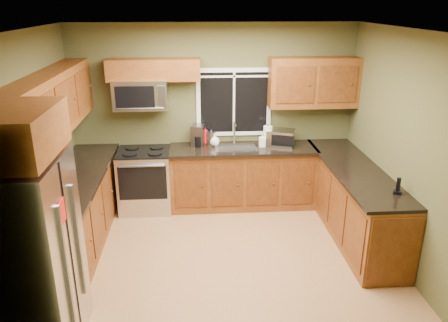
{
  "coord_description": "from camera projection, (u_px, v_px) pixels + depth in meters",
  "views": [
    {
      "loc": [
        -0.3,
        -4.61,
        2.98
      ],
      "look_at": [
        0.05,
        0.35,
        1.15
      ],
      "focal_mm": 35.0,
      "sensor_mm": 36.0,
      "label": 1
    }
  ],
  "objects": [
    {
      "name": "floor",
      "position": [
        222.0,
        259.0,
        5.36
      ],
      "size": [
        4.2,
        4.2,
        0.0
      ],
      "primitive_type": "plane",
      "color": "#A07246",
      "rests_on": "ground"
    },
    {
      "name": "ceiling",
      "position": [
        222.0,
        30.0,
        4.43
      ],
      "size": [
        4.2,
        4.2,
        0.0
      ],
      "primitive_type": "plane",
      "rotation": [
        3.14,
        0.0,
        0.0
      ],
      "color": "white",
      "rests_on": "back_wall"
    },
    {
      "name": "back_wall",
      "position": [
        214.0,
        116.0,
        6.58
      ],
      "size": [
        4.2,
        0.0,
        4.2
      ],
      "primitive_type": "plane",
      "rotation": [
        1.57,
        0.0,
        0.0
      ],
      "color": "#4D4E2A",
      "rests_on": "ground"
    },
    {
      "name": "front_wall",
      "position": [
        238.0,
        236.0,
        3.21
      ],
      "size": [
        4.2,
        0.0,
        4.2
      ],
      "primitive_type": "plane",
      "rotation": [
        -1.57,
        0.0,
        0.0
      ],
      "color": "#4D4E2A",
      "rests_on": "ground"
    },
    {
      "name": "left_wall",
      "position": [
        30.0,
        160.0,
        4.76
      ],
      "size": [
        0.0,
        3.6,
        3.6
      ],
      "primitive_type": "plane",
      "rotation": [
        1.57,
        0.0,
        1.57
      ],
      "color": "#4D4E2A",
      "rests_on": "ground"
    },
    {
      "name": "right_wall",
      "position": [
        403.0,
        151.0,
        5.04
      ],
      "size": [
        0.0,
        3.6,
        3.6
      ],
      "primitive_type": "plane",
      "rotation": [
        1.57,
        0.0,
        -1.57
      ],
      "color": "#4D4E2A",
      "rests_on": "ground"
    },
    {
      "name": "window",
      "position": [
        234.0,
        102.0,
        6.52
      ],
      "size": [
        1.12,
        0.03,
        1.02
      ],
      "color": "white",
      "rests_on": "back_wall"
    },
    {
      "name": "base_cabinets_left",
      "position": [
        78.0,
        213.0,
        5.53
      ],
      "size": [
        0.6,
        2.65,
        0.9
      ],
      "primitive_type": "cube",
      "color": "brown",
      "rests_on": "ground"
    },
    {
      "name": "countertop_left",
      "position": [
        76.0,
        179.0,
        5.37
      ],
      "size": [
        0.65,
        2.65,
        0.04
      ],
      "primitive_type": "cube",
      "color": "black",
      "rests_on": "base_cabinets_left"
    },
    {
      "name": "base_cabinets_back",
      "position": [
        243.0,
        177.0,
        6.64
      ],
      "size": [
        2.17,
        0.6,
        0.9
      ],
      "primitive_type": "cube",
      "color": "brown",
      "rests_on": "ground"
    },
    {
      "name": "countertop_back",
      "position": [
        243.0,
        149.0,
        6.45
      ],
      "size": [
        2.17,
        0.65,
        0.04
      ],
      "primitive_type": "cube",
      "color": "black",
      "rests_on": "base_cabinets_back"
    },
    {
      "name": "base_cabinets_peninsula",
      "position": [
        353.0,
        202.0,
        5.84
      ],
      "size": [
        0.6,
        2.52,
        0.9
      ],
      "color": "brown",
      "rests_on": "ground"
    },
    {
      "name": "countertop_peninsula",
      "position": [
        355.0,
        169.0,
        5.68
      ],
      "size": [
        0.65,
        2.5,
        0.04
      ],
      "primitive_type": "cube",
      "color": "black",
      "rests_on": "base_cabinets_peninsula"
    },
    {
      "name": "upper_cabinets_left",
      "position": [
        52.0,
        104.0,
        5.04
      ],
      "size": [
        0.33,
        2.65,
        0.72
      ],
      "primitive_type": "cube",
      "color": "brown",
      "rests_on": "left_wall"
    },
    {
      "name": "upper_cabinets_back_left",
      "position": [
        154.0,
        70.0,
        6.12
      ],
      "size": [
        1.3,
        0.33,
        0.3
      ],
      "primitive_type": "cube",
      "color": "brown",
      "rests_on": "back_wall"
    },
    {
      "name": "upper_cabinets_back_right",
      "position": [
        314.0,
        83.0,
        6.35
      ],
      "size": [
        1.3,
        0.33,
        0.72
      ],
      "primitive_type": "cube",
      "color": "brown",
      "rests_on": "back_wall"
    },
    {
      "name": "upper_cabinet_over_fridge",
      "position": [
        6.0,
        133.0,
        3.33
      ],
      "size": [
        0.72,
        0.9,
        0.38
      ],
      "primitive_type": "cube",
      "color": "brown",
      "rests_on": "left_wall"
    },
    {
      "name": "refrigerator",
      "position": [
        29.0,
        260.0,
        3.72
      ],
      "size": [
        0.74,
        0.9,
        1.8
      ],
      "color": "#B7B7BC",
      "rests_on": "ground"
    },
    {
      "name": "range",
      "position": [
        145.0,
        180.0,
        6.51
      ],
      "size": [
        0.76,
        0.69,
        0.94
      ],
      "color": "#B7B7BC",
      "rests_on": "ground"
    },
    {
      "name": "microwave",
      "position": [
        141.0,
        94.0,
        6.2
      ],
      "size": [
        0.76,
        0.41,
        0.42
      ],
      "color": "#B7B7BC",
      "rests_on": "back_wall"
    },
    {
      "name": "sink",
      "position": [
        235.0,
        147.0,
        6.45
      ],
      "size": [
        0.6,
        0.42,
        0.36
      ],
      "color": "slate",
      "rests_on": "countertop_back"
    },
    {
      "name": "toaster_oven",
      "position": [
        281.0,
        138.0,
        6.49
      ],
      "size": [
        0.46,
        0.42,
        0.24
      ],
      "color": "#B7B7BC",
      "rests_on": "countertop_back"
    },
    {
      "name": "coffee_maker",
      "position": [
        198.0,
        136.0,
        6.5
      ],
      "size": [
        0.23,
        0.28,
        0.31
      ],
      "color": "slate",
      "rests_on": "countertop_back"
    },
    {
      "name": "kettle",
      "position": [
        211.0,
        137.0,
        6.54
      ],
      "size": [
        0.15,
        0.15,
        0.24
      ],
      "color": "#B7B7BC",
      "rests_on": "countertop_back"
    },
    {
      "name": "paper_towel_roll",
      "position": [
        268.0,
        136.0,
        6.47
      ],
      "size": [
        0.15,
        0.15,
        0.34
      ],
      "color": "white",
      "rests_on": "countertop_back"
    },
    {
      "name": "soap_bottle_a",
      "position": [
        204.0,
        134.0,
        6.57
      ],
      "size": [
        0.13,
        0.13,
        0.29
      ],
      "primitive_type": "imported",
      "rotation": [
        0.0,
        0.0,
        -0.15
      ],
      "color": "red",
      "rests_on": "countertop_back"
    },
    {
      "name": "soap_bottle_b",
      "position": [
        262.0,
        140.0,
        6.45
      ],
      "size": [
        0.1,
        0.1,
        0.21
      ],
      "primitive_type": "imported",
      "rotation": [
        0.0,
        0.0,
        -0.06
      ],
      "color": "white",
      "rests_on": "countertop_back"
    },
    {
      "name": "soap_bottle_c",
      "position": [
        215.0,
        139.0,
        6.51
      ],
      "size": [
        0.16,
        0.16,
        0.19
      ],
      "primitive_type": "imported",
      "rotation": [
        0.0,
        0.0,
        0.13
      ],
      "color": "white",
      "rests_on": "countertop_back"
    },
    {
      "name": "cordless_phone",
      "position": [
        398.0,
        189.0,
        4.89
      ],
      "size": [
        0.11,
        0.11,
        0.19
      ],
      "color": "black",
      "rests_on": "countertop_peninsula"
    }
  ]
}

